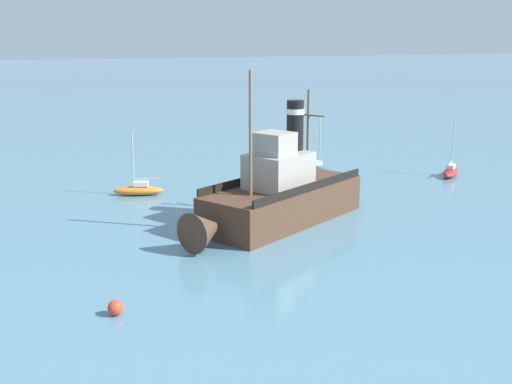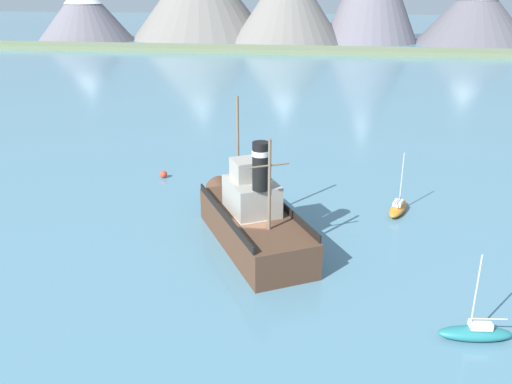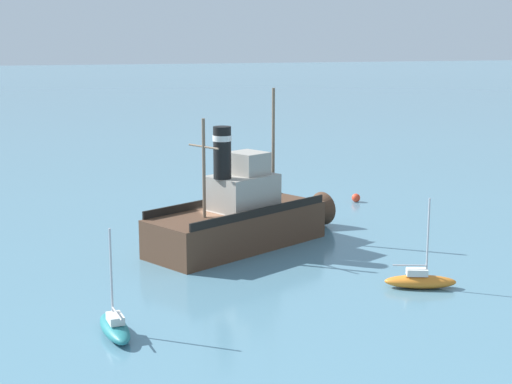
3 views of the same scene
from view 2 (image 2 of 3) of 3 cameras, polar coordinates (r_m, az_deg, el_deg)
The scene contains 6 objects.
ground_plane at distance 37.25m, azimuth -0.51°, elevation -6.32°, with size 600.00×600.00×0.00m, color teal.
shoreline_strip at distance 147.09m, azimuth 6.47°, elevation 14.60°, with size 240.00×12.00×1.20m, color #6B7A56.
old_tugboat at distance 37.92m, azimuth -0.52°, elevation -2.73°, with size 9.96×14.22×9.90m.
sailboat_teal at distance 30.87m, azimuth 22.10°, elevation -13.52°, with size 3.90×1.52×4.90m.
sailboat_orange at distance 44.70m, azimuth 14.72°, elevation -1.59°, with size 2.25×3.95×4.90m.
mooring_buoy at distance 51.72m, azimuth -9.71°, elevation 1.85°, with size 0.69×0.69×0.69m, color red.
Camera 2 is at (5.09, -32.63, 17.22)m, focal length 38.00 mm.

